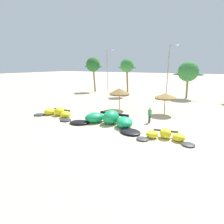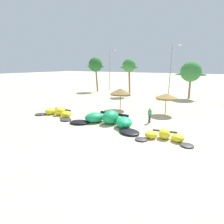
{
  "view_description": "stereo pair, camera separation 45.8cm",
  "coord_description": "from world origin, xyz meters",
  "views": [
    {
      "loc": [
        5.69,
        -14.86,
        5.94
      ],
      "look_at": [
        -3.65,
        2.0,
        1.0
      ],
      "focal_mm": 29.34,
      "sensor_mm": 36.0,
      "label": 1
    },
    {
      "loc": [
        6.09,
        -14.63,
        5.94
      ],
      "look_at": [
        -3.65,
        2.0,
        1.0
      ],
      "focal_mm": 29.34,
      "sensor_mm": 36.0,
      "label": 2
    }
  ],
  "objects": [
    {
      "name": "ground_plane",
      "position": [
        0.0,
        0.0,
        0.0
      ],
      "size": [
        260.0,
        260.0,
        0.0
      ],
      "primitive_type": "plane",
      "color": "beige"
    },
    {
      "name": "kite_far_left",
      "position": [
        -10.31,
        0.52,
        0.39
      ],
      "size": [
        6.01,
        2.76,
        1.0
      ],
      "color": "#333338",
      "rests_on": "ground"
    },
    {
      "name": "kite_left",
      "position": [
        -3.28,
        0.68,
        0.54
      ],
      "size": [
        8.26,
        3.77,
        1.41
      ],
      "color": "black",
      "rests_on": "ground"
    },
    {
      "name": "kite_left_of_center",
      "position": [
        2.69,
        -0.38,
        0.32
      ],
      "size": [
        4.7,
        2.59,
        0.83
      ],
      "color": "#333338",
      "rests_on": "ground"
    },
    {
      "name": "beach_umbrella_near_van",
      "position": [
        -5.32,
        7.08,
        2.51
      ],
      "size": [
        2.82,
        2.82,
        2.95
      ],
      "color": "brown",
      "rests_on": "ground"
    },
    {
      "name": "beach_umbrella_middle",
      "position": [
        0.71,
        7.59,
        2.3
      ],
      "size": [
        2.64,
        2.64,
        2.65
      ],
      "color": "brown",
      "rests_on": "ground"
    },
    {
      "name": "person_near_kites",
      "position": [
        0.15,
        3.33,
        0.82
      ],
      "size": [
        0.36,
        0.24,
        1.62
      ],
      "color": "#383842",
      "rests_on": "ground"
    },
    {
      "name": "palm_leftmost",
      "position": [
        -18.71,
        20.36,
        5.98
      ],
      "size": [
        4.76,
        3.17,
        7.65
      ],
      "color": "brown",
      "rests_on": "ground"
    },
    {
      "name": "palm_left",
      "position": [
        -9.33,
        18.22,
        5.74
      ],
      "size": [
        3.83,
        2.55,
        7.16
      ],
      "color": "#7F6647",
      "rests_on": "ground"
    },
    {
      "name": "palm_left_of_gap",
      "position": [
        1.38,
        21.25,
        4.79
      ],
      "size": [
        5.39,
        3.59,
        6.63
      ],
      "color": "#7F6647",
      "rests_on": "ground"
    },
    {
      "name": "lamppost_west",
      "position": [
        -16.96,
        23.91,
        5.3
      ],
      "size": [
        1.87,
        0.24,
        9.49
      ],
      "color": "gray",
      "rests_on": "ground"
    },
    {
      "name": "lamppost_west_center",
      "position": [
        -1.95,
        20.61,
        5.29
      ],
      "size": [
        1.69,
        0.24,
        9.53
      ],
      "color": "gray",
      "rests_on": "ground"
    }
  ]
}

